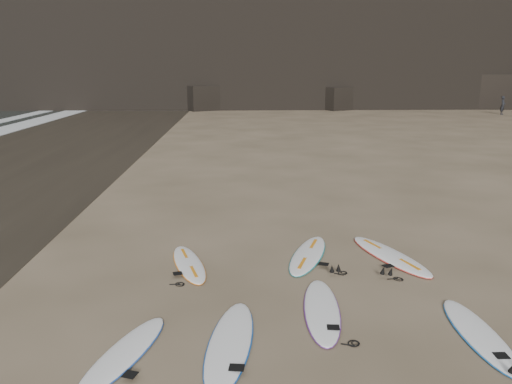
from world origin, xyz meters
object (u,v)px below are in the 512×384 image
surfboard_1 (230,342)px  surfboard_3 (479,334)px  surfboard_7 (390,255)px  surfboard_2 (322,309)px  surfboard_5 (189,263)px  surfboard_6 (308,254)px  person_a (503,105)px  surfboard_0 (124,353)px

surfboard_1 → surfboard_3: size_ratio=1.10×
surfboard_3 → surfboard_7: surfboard_7 is taller
surfboard_2 → surfboard_5: (-2.59, 2.28, -0.00)m
surfboard_5 → surfboard_6: bearing=-6.9°
surfboard_3 → person_a: bearing=62.0°
surfboard_1 → surfboard_0: bearing=-164.1°
surfboard_3 → surfboard_6: 4.32m
surfboard_1 → surfboard_2: bearing=40.3°
surfboard_5 → surfboard_7: size_ratio=0.83×
surfboard_6 → person_a: 42.33m
surfboard_7 → surfboard_5: bearing=163.9°
surfboard_1 → surfboard_2: 1.95m
surfboard_1 → person_a: person_a is taller
surfboard_1 → surfboard_3: (4.07, 0.10, -0.00)m
surfboard_0 → surfboard_7: bearing=55.6°
surfboard_1 → person_a: (25.06, 39.11, 0.80)m
surfboard_1 → surfboard_5: bearing=113.7°
surfboard_2 → surfboard_6: 2.72m
surfboard_0 → surfboard_5: (0.66, 3.56, 0.00)m
surfboard_1 → surfboard_5: size_ratio=1.17×
surfboard_3 → person_a: (20.98, 39.01, 0.81)m
surfboard_3 → person_a: size_ratio=1.45×
surfboard_7 → person_a: size_ratio=1.64×
surfboard_1 → surfboard_2: surfboard_1 is taller
surfboard_2 → surfboard_5: size_ratio=1.10×
surfboard_2 → person_a: person_a is taller
surfboard_3 → surfboard_5: surfboard_3 is taller
surfboard_1 → surfboard_6: size_ratio=1.04×
surfboard_0 → surfboard_3: size_ratio=0.94×
surfboard_0 → surfboard_3: bearing=22.7°
surfboard_5 → surfboard_2: bearing=-57.3°
surfboard_2 → surfboard_6: (0.13, 2.72, 0.00)m
surfboard_5 → surfboard_7: (4.62, 0.30, 0.01)m
surfboard_1 → surfboard_6: surfboard_1 is taller
surfboard_0 → surfboard_6: size_ratio=0.88×
surfboard_2 → surfboard_7: size_ratio=0.91×
surfboard_1 → surfboard_3: surfboard_1 is taller
surfboard_7 → surfboard_0: bearing=-163.6°
surfboard_2 → surfboard_1: bearing=-141.6°
surfboard_6 → person_a: (23.28, 35.35, 0.80)m
surfboard_1 → person_a: 46.46m
surfboard_6 → surfboard_5: bearing=-151.3°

